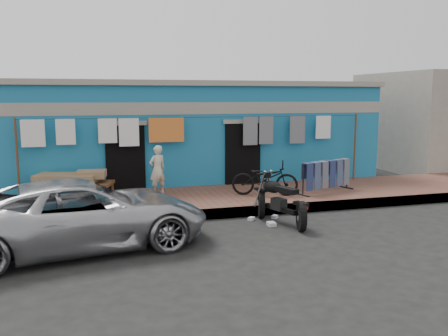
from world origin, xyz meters
TOP-DOWN VIEW (x-y plane):
  - ground at (0.00, 0.00)m, footprint 80.00×80.00m
  - sidewalk at (0.00, 3.00)m, footprint 28.00×3.00m
  - curb at (0.00, 1.55)m, footprint 28.00×0.10m
  - building at (-0.00, 6.99)m, footprint 12.20×5.20m
  - clothesline at (-0.41, 4.25)m, footprint 10.06×0.06m
  - car at (-3.34, 0.15)m, footprint 5.19×2.99m
  - seated_person at (-1.41, 3.64)m, footprint 0.57×0.49m
  - bicycle at (1.33, 2.67)m, footprint 1.86×1.23m
  - motorcycle at (0.97, 0.72)m, footprint 1.67×2.12m
  - charpoy at (-3.57, 3.81)m, footprint 2.54×2.07m
  - jeans_rack at (3.14, 2.64)m, footprint 2.13×1.59m
  - litter_a at (0.45, 1.20)m, footprint 0.20×0.20m
  - litter_b at (1.04, 1.20)m, footprint 0.19×0.19m
  - litter_c at (0.72, 0.61)m, footprint 0.17×0.21m

SIDE VIEW (x-z plane):
  - ground at x=0.00m, z-range 0.00..0.00m
  - litter_a at x=0.45m, z-range 0.00..0.07m
  - litter_b at x=1.04m, z-range 0.00..0.08m
  - litter_c at x=0.72m, z-range 0.00..0.08m
  - sidewalk at x=0.00m, z-range 0.00..0.25m
  - curb at x=0.00m, z-range 0.00..0.25m
  - motorcycle at x=0.97m, z-range 0.00..1.13m
  - charpoy at x=-3.57m, z-range 0.25..0.93m
  - car at x=-3.34m, z-range 0.00..1.38m
  - jeans_rack at x=3.14m, z-range 0.25..1.16m
  - bicycle at x=1.33m, z-range 0.25..1.39m
  - seated_person at x=-1.41m, z-range 0.25..1.59m
  - building at x=0.00m, z-range 0.01..3.37m
  - clothesline at x=-0.41m, z-range 0.78..2.88m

